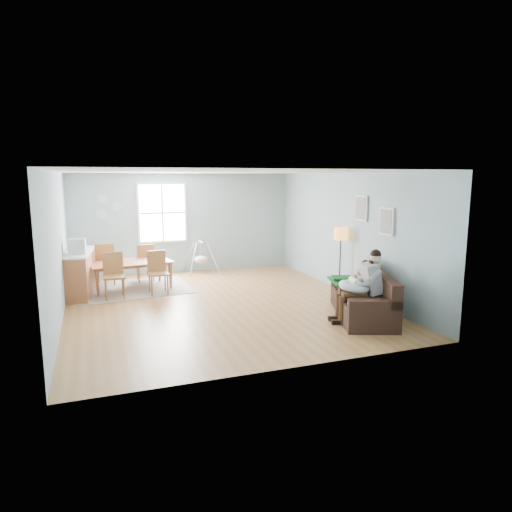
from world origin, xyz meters
name	(u,v)px	position (x,y,z in m)	size (l,w,h in m)	color
room	(217,186)	(0.00, 0.00, 2.42)	(8.40, 9.40, 3.90)	olive
window	(162,213)	(-0.60, 3.46, 1.65)	(1.32, 0.08, 1.62)	silver
pictures	(373,214)	(2.97, -1.05, 1.85)	(0.05, 1.34, 0.74)	silver
wall_plates	(107,207)	(-2.00, 3.47, 1.83)	(0.67, 0.02, 0.66)	#A0B9C0
sofa	(366,301)	(2.36, -1.82, 0.30)	(1.57, 2.25, 0.84)	black
green_throw	(355,281)	(2.53, -1.15, 0.53)	(0.95, 0.76, 0.04)	#145A20
beige_pillow	(372,271)	(2.75, -1.39, 0.76)	(0.14, 0.49, 0.49)	tan
father	(363,283)	(2.13, -2.05, 0.71)	(0.97, 0.56, 1.33)	gray
nursing_pillow	(354,286)	(1.98, -1.99, 0.65)	(0.55, 0.55, 0.15)	#C9E6FB
infant	(354,281)	(2.00, -1.96, 0.74)	(0.21, 0.39, 0.14)	white
toddler	(360,278)	(2.36, -1.61, 0.71)	(0.56, 0.36, 0.83)	white
floor_lamp	(341,239)	(2.80, -0.09, 1.23)	(0.30, 0.30, 1.49)	black
storage_cube	(385,306)	(2.69, -1.97, 0.22)	(0.51, 0.49, 0.44)	white
rug	(132,289)	(-1.60, 1.90, 0.01)	(2.64, 2.01, 0.01)	gray
dining_table	(131,275)	(-1.60, 1.90, 0.32)	(1.84, 1.03, 0.65)	brown
chair_sw	(114,272)	(-2.01, 1.22, 0.57)	(0.45, 0.45, 0.99)	brown
chair_se	(157,269)	(-1.06, 1.30, 0.55)	(0.44, 0.44, 0.96)	brown
chair_nw	(105,261)	(-2.14, 2.51, 0.59)	(0.49, 0.49, 1.03)	brown
chair_ne	(145,260)	(-1.19, 2.60, 0.55)	(0.44, 0.44, 0.96)	brown
counter	(80,273)	(-2.70, 1.74, 0.50)	(0.71, 1.80, 0.98)	brown
monitor	(77,246)	(-2.72, 1.41, 1.14)	(0.36, 0.34, 0.32)	silver
baby_swing	(201,259)	(0.35, 3.10, 0.40)	(0.89, 0.91, 0.88)	silver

